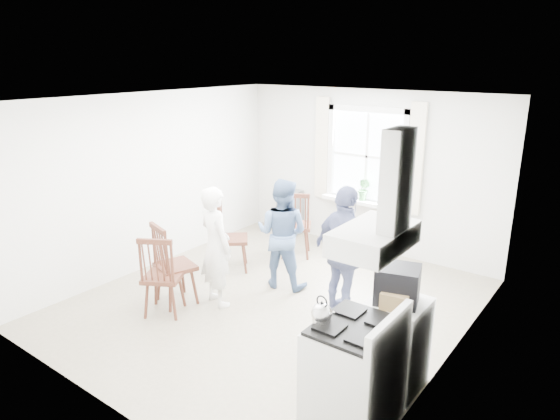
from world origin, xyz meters
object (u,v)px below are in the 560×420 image
Objects in this scene: windsor_chair_b at (166,256)px; person_mid at (282,233)px; stereo_stack at (398,284)px; windsor_chair_a at (296,218)px; gas_stove at (354,374)px; person_right at (345,253)px; windsor_chair_c at (159,268)px; low_cabinet at (396,344)px; person_left at (216,246)px.

person_mid is at bearing 58.28° from windsor_chair_b.
windsor_chair_b is 1.58m from person_mid.
windsor_chair_a is (-2.60, 2.09, -0.41)m from stereo_stack.
gas_stove is 3.01m from windsor_chair_b.
gas_stove is at bearing 139.07° from person_right.
person_right reaches higher than windsor_chair_b.
windsor_chair_a is 1.03× the size of windsor_chair_c.
gas_stove reaches higher than low_cabinet.
person_right is (1.45, 0.71, 0.04)m from person_left.
stereo_stack reaches higher than gas_stove.
person_left is at bearing 174.60° from stereo_stack.
windsor_chair_c is (-2.85, -0.46, 0.19)m from low_cabinet.
windsor_chair_c is (-2.83, -0.44, -0.43)m from stereo_stack.
gas_stove is 1.24× the size of low_cabinet.
person_right is at bearing 122.36° from gas_stove.
gas_stove is at bearing -47.39° from windsor_chair_a.
windsor_chair_b is (-0.41, -2.26, 0.00)m from windsor_chair_a.
windsor_chair_a is 1.91m from person_right.
windsor_chair_c is (0.18, -0.27, -0.02)m from windsor_chair_b.
stereo_stack reaches higher than windsor_chair_c.
stereo_stack is at bearing -167.94° from person_left.
windsor_chair_a is 0.70× the size of person_left.
windsor_chair_a is 0.71× the size of person_mid.
gas_stove is 0.90m from stereo_stack.
stereo_stack is 1.46m from person_right.
windsor_chair_a is 1.00× the size of windsor_chair_b.
low_cabinet is 2.89m from windsor_chair_c.
windsor_chair_a is 2.30m from windsor_chair_b.
person_mid is at bearing 139.03° from gas_stove.
low_cabinet is at bearing -38.35° from windsor_chair_a.
person_left is 0.95× the size of person_right.
low_cabinet is 3.04m from windsor_chair_b.
person_mid reaches higher than gas_stove.
person_right reaches higher than gas_stove.
low_cabinet is 1.94× the size of stereo_stack.
stereo_stack is 0.28× the size of person_right.
windsor_chair_b is at bearing 46.78° from person_right.
stereo_stack is at bearing 138.19° from person_mid.
person_right is (1.75, 1.38, 0.18)m from windsor_chair_c.
windsor_chair_a is at bearing 84.86° from windsor_chair_c.
windsor_chair_c is (-0.23, -2.53, -0.02)m from windsor_chair_a.
windsor_chair_a reaches higher than low_cabinet.
stereo_stack is 3.36m from windsor_chair_a.
person_mid is (0.42, -0.92, 0.10)m from windsor_chair_a.
person_left is (-2.49, 0.92, 0.30)m from gas_stove.
low_cabinet is 0.59× the size of person_mid.
windsor_chair_b is at bearing -176.73° from stereo_stack.
person_left is (0.29, 0.68, 0.14)m from windsor_chair_c.
person_left reaches higher than windsor_chair_c.
windsor_chair_b is 0.32m from windsor_chair_c.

